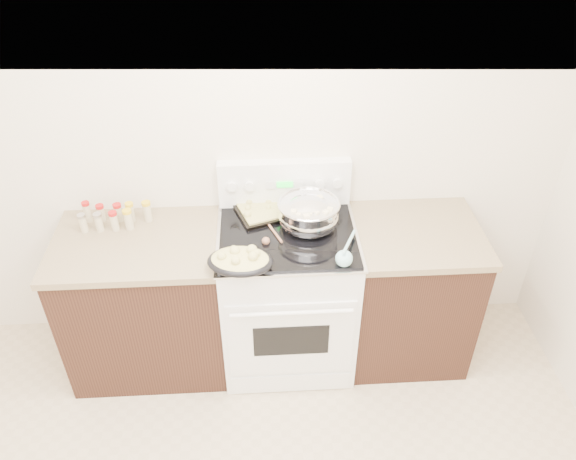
{
  "coord_description": "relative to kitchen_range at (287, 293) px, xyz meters",
  "views": [
    {
      "loc": [
        0.21,
        -1.04,
        2.79
      ],
      "look_at": [
        0.35,
        1.37,
        1.0
      ],
      "focal_mm": 35.0,
      "sensor_mm": 36.0,
      "label": 1
    }
  ],
  "objects": [
    {
      "name": "wooden_spoon",
      "position": [
        -0.11,
        -0.05,
        0.46
      ],
      "size": [
        0.11,
        0.24,
        0.04
      ],
      "color": "#9D6648",
      "rests_on": "kitchen_range"
    },
    {
      "name": "spice_jars",
      "position": [
        -0.96,
        0.16,
        0.49
      ],
      "size": [
        0.39,
        0.15,
        0.13
      ],
      "color": "#BFB28C",
      "rests_on": "counter_left"
    },
    {
      "name": "counter_left",
      "position": [
        -0.83,
        0.01,
        -0.03
      ],
      "size": [
        0.93,
        0.67,
        0.92
      ],
      "color": "black",
      "rests_on": "ground"
    },
    {
      "name": "roasting_pan",
      "position": [
        -0.25,
        -0.28,
        0.5
      ],
      "size": [
        0.37,
        0.28,
        0.11
      ],
      "color": "black",
      "rests_on": "kitchen_range"
    },
    {
      "name": "counter_right",
      "position": [
        0.73,
        0.01,
        -0.03
      ],
      "size": [
        0.73,
        0.67,
        0.92
      ],
      "color": "black",
      "rests_on": "ground"
    },
    {
      "name": "kitchen_range",
      "position": [
        0.0,
        0.0,
        0.0
      ],
      "size": [
        0.78,
        0.73,
        1.22
      ],
      "color": "white",
      "rests_on": "ground"
    },
    {
      "name": "blue_ladle",
      "position": [
        0.27,
        -0.27,
        0.49
      ],
      "size": [
        0.14,
        0.28,
        0.11
      ],
      "color": "#99DAE4",
      "rests_on": "kitchen_range"
    },
    {
      "name": "baking_sheet",
      "position": [
        -0.09,
        0.21,
        0.47
      ],
      "size": [
        0.45,
        0.38,
        0.06
      ],
      "color": "black",
      "rests_on": "kitchen_range"
    },
    {
      "name": "mixing_bowl",
      "position": [
        0.12,
        0.05,
        0.53
      ],
      "size": [
        0.37,
        0.37,
        0.2
      ],
      "color": "silver",
      "rests_on": "kitchen_range"
    },
    {
      "name": "room_shell",
      "position": [
        -0.35,
        -1.42,
        1.21
      ],
      "size": [
        4.1,
        3.6,
        2.75
      ],
      "color": "silver",
      "rests_on": "ground"
    }
  ]
}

